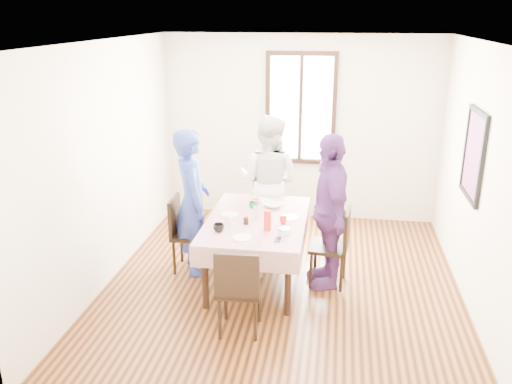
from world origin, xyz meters
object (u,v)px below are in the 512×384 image
at_px(chair_far, 269,211).
at_px(person_right, 329,211).
at_px(dining_table, 257,250).
at_px(chair_near, 240,289).
at_px(chair_left, 191,234).
at_px(person_far, 269,182).
at_px(chair_right, 329,247).
at_px(person_left, 191,202).

xyz_separation_m(chair_far, person_right, (0.80, -1.01, 0.43)).
bearing_deg(dining_table, chair_near, -90.00).
relative_size(chair_left, person_far, 0.52).
height_order(chair_far, chair_near, same).
bearing_deg(person_far, chair_left, 63.11).
bearing_deg(chair_left, dining_table, 78.30).
distance_m(chair_far, person_right, 1.36).
xyz_separation_m(chair_right, person_far, (-0.82, 0.99, 0.42)).
bearing_deg(person_left, dining_table, -124.37).
distance_m(chair_right, person_left, 1.68).
relative_size(dining_table, chair_right, 1.69).
height_order(person_left, person_right, person_right).
bearing_deg(dining_table, person_right, 3.43).
bearing_deg(chair_near, person_far, 87.57).
bearing_deg(dining_table, chair_left, 170.06).
distance_m(chair_right, chair_near, 1.38).
distance_m(person_left, person_far, 1.20).
bearing_deg(chair_left, person_left, 88.23).
bearing_deg(chair_near, chair_left, 121.97).
bearing_deg(person_right, person_left, -106.75).
distance_m(chair_left, person_left, 0.42).
bearing_deg(chair_near, chair_far, 87.57).
distance_m(chair_far, person_far, 0.42).
xyz_separation_m(chair_left, person_right, (1.62, -0.10, 0.43)).
bearing_deg(person_far, person_right, 144.71).
distance_m(chair_right, chair_far, 1.30).
bearing_deg(chair_near, dining_table, 87.57).
bearing_deg(chair_far, chair_left, 38.15).
xyz_separation_m(dining_table, chair_right, (0.82, 0.05, 0.08)).
height_order(person_far, person_right, person_right).
height_order(chair_left, person_right, person_right).
bearing_deg(person_far, dining_table, 105.74).
xyz_separation_m(chair_right, person_left, (-1.62, 0.10, 0.42)).
bearing_deg(chair_far, person_right, 118.61).
distance_m(dining_table, chair_near, 1.06).
bearing_deg(chair_left, person_far, 135.61).
bearing_deg(chair_right, person_right, 95.49).
xyz_separation_m(chair_left, chair_right, (1.64, -0.10, 0.00)).
bearing_deg(dining_table, person_far, 90.00).
xyz_separation_m(chair_far, person_left, (-0.80, -0.91, 0.42)).
bearing_deg(dining_table, chair_far, 90.00).
xyz_separation_m(chair_near, person_right, (0.80, 1.10, 0.43)).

